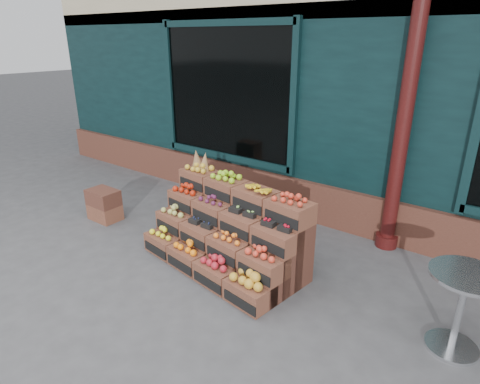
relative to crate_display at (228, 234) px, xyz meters
The scene contains 6 objects.
ground 0.64m from the crate_display, 65.67° to the right, with size 60.00×60.00×0.00m, color #434346.
shop_facade 5.06m from the crate_display, 87.34° to the left, with size 12.00×6.24×4.80m.
crate_display is the anchor object (origin of this frame).
spare_crates 2.26m from the crate_display, behind, with size 0.47×0.33×0.47m.
bistro_table 2.51m from the crate_display, ahead, with size 0.61×0.61×0.77m.
shopkeeper 2.53m from the crate_display, 116.18° to the left, with size 0.65×0.43×1.79m, color #1C6225.
Camera 1 is at (2.51, -2.85, 2.59)m, focal length 30.00 mm.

